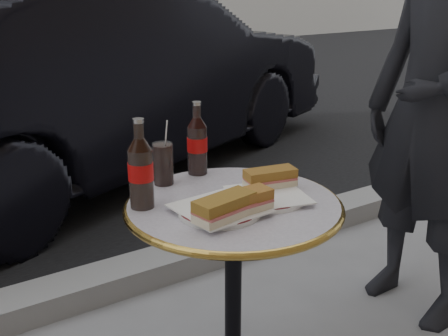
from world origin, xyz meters
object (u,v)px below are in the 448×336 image
cola_bottle_right (197,138)px  plate_left (220,211)px  cola_bottle_left (140,164)px  plate_right (268,197)px  cola_glass (163,164)px  parked_car (102,78)px  bistro_table (233,313)px  pedestrian (438,112)px

cola_bottle_right → plate_left: bearing=-110.5°
plate_left → cola_bottle_left: size_ratio=0.90×
plate_left → plate_right: size_ratio=1.04×
plate_left → cola_glass: bearing=94.3°
cola_glass → parked_car: size_ratio=0.03×
bistro_table → cola_glass: 0.50m
cola_bottle_left → pedestrian: size_ratio=0.15×
bistro_table → pedestrian: pedestrian is taller
plate_right → cola_bottle_right: 0.33m
cola_bottle_right → pedestrian: pedestrian is taller
plate_right → cola_glass: size_ratio=1.68×
plate_left → parked_car: (0.67, 2.53, -0.08)m
parked_car → plate_left: bearing=143.0°
cola_glass → pedestrian: bearing=-8.1°
cola_glass → parked_car: parked_car is taller
cola_bottle_right → bistro_table: bearing=-98.6°
cola_bottle_right → parked_car: bearing=76.1°
parked_car → pedestrian: bearing=167.3°
bistro_table → cola_bottle_right: bearing=81.4°
bistro_table → cola_bottle_left: (-0.23, 0.11, 0.49)m
cola_bottle_left → cola_glass: (0.13, 0.13, -0.06)m
parked_car → cola_glass: bearing=140.8°
cola_bottle_left → bistro_table: bearing=-25.7°
plate_right → bistro_table: bearing=159.3°
parked_car → pedestrian: size_ratio=2.38×
plate_right → cola_bottle_right: size_ratio=0.92×
cola_bottle_left → cola_glass: bearing=44.1°
cola_bottle_left → parked_car: (0.82, 2.38, -0.20)m
cola_bottle_left → plate_right: bearing=-24.3°
plate_right → cola_glass: (-0.19, 0.28, 0.06)m
plate_right → parked_car: (0.50, 2.52, -0.08)m
cola_glass → bistro_table: bearing=-68.1°
cola_bottle_right → pedestrian: size_ratio=0.14×
bistro_table → plate_right: plate_right is taller
bistro_table → cola_glass: (-0.10, 0.24, 0.43)m
plate_left → parked_car: parked_car is taller
plate_left → cola_bottle_right: cola_bottle_right is taller
plate_right → cola_bottle_left: 0.38m
bistro_table → plate_left: plate_left is taller
bistro_table → cola_glass: size_ratio=5.65×
cola_bottle_left → cola_bottle_right: size_ratio=1.07×
bistro_table → cola_bottle_right: cola_bottle_right is taller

